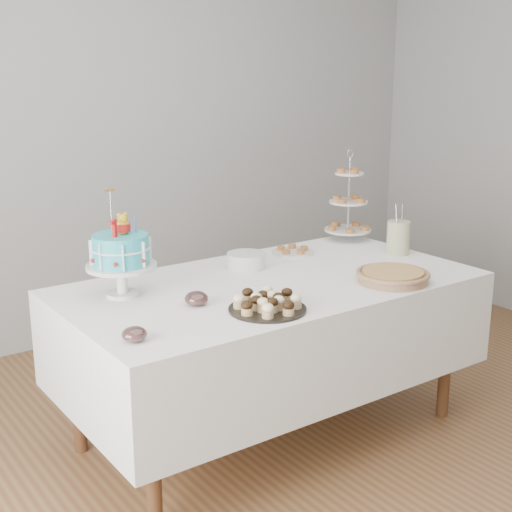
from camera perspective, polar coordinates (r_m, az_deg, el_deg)
floor at (r=3.38m, az=4.29°, el=-15.84°), size 5.00×5.00×0.00m
walls at (r=2.93m, az=4.80°, el=7.44°), size 5.04×4.04×2.70m
table at (r=3.36m, az=1.19°, el=-5.75°), size 1.92×1.02×0.77m
birthday_cake at (r=3.10m, az=-10.70°, el=-0.94°), size 0.30×0.30×0.46m
cupcake_tray at (r=2.89m, az=0.92°, el=-3.71°), size 0.32×0.32×0.07m
pie at (r=3.33m, az=10.89°, el=-1.55°), size 0.34×0.34×0.05m
tiered_stand at (r=4.06m, az=7.42°, el=4.27°), size 0.27×0.27×0.51m
plate_stack at (r=3.49m, az=-0.78°, el=-0.36°), size 0.19×0.19×0.07m
pastry_plate at (r=3.77m, az=2.96°, el=0.45°), size 0.22×0.22×0.03m
jam_bowl_a at (r=2.62m, az=-9.70°, el=-6.21°), size 0.09×0.09×0.06m
jam_bowl_b at (r=2.97m, az=-4.79°, el=-3.43°), size 0.10×0.10×0.06m
utensil_pitcher at (r=3.81m, az=11.32°, el=1.56°), size 0.12×0.12×0.27m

